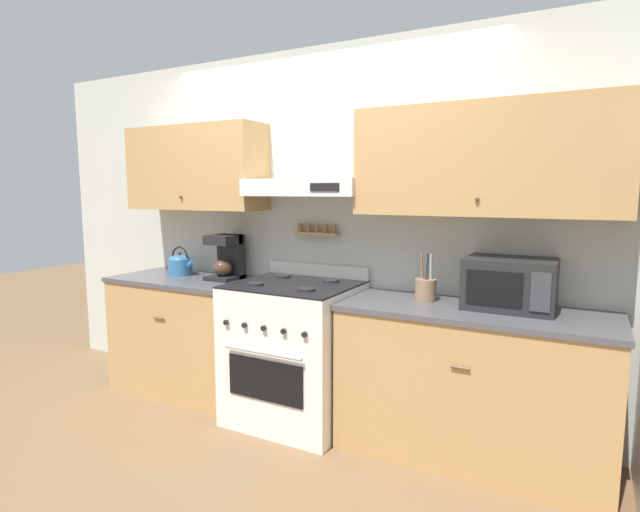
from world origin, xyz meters
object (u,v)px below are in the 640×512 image
microwave (510,284)px  utensil_crock (425,289)px  coffee_maker (227,257)px  stove_range (294,351)px  tea_kettle (180,264)px

microwave → utensil_crock: 0.49m
coffee_maker → microwave: coffee_maker is taller
utensil_crock → stove_range: bearing=-170.6°
coffee_maker → utensil_crock: bearing=-1.2°
tea_kettle → utensil_crock: 2.00m
stove_range → microwave: bearing=6.8°
utensil_crock → coffee_maker: bearing=178.8°
stove_range → coffee_maker: coffee_maker is taller
utensil_crock → microwave: bearing=2.1°
tea_kettle → microwave: microwave is taller
coffee_maker → utensil_crock: 1.55m
tea_kettle → utensil_crock: (2.00, 0.00, -0.01)m
microwave → stove_range: bearing=-173.2°
coffee_maker → utensil_crock: size_ratio=1.17×
stove_range → utensil_crock: size_ratio=3.59×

